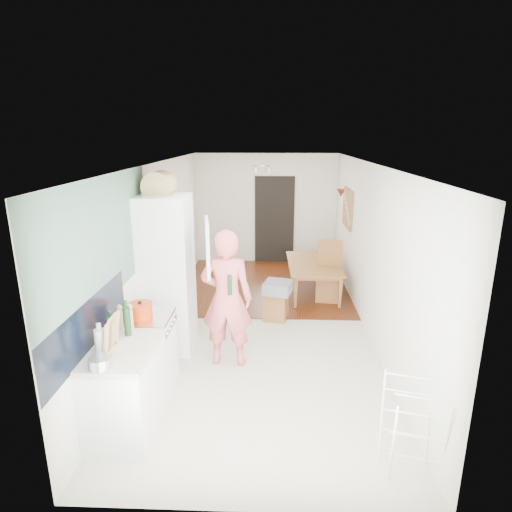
# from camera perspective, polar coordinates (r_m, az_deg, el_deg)

# --- Properties ---
(room_shell) EXTENTS (3.20, 7.00, 2.50)m
(room_shell) POSITION_cam_1_polar(r_m,az_deg,el_deg) (6.43, 0.84, 1.03)
(room_shell) COLOR white
(room_shell) RESTS_ON ground
(floor) EXTENTS (3.20, 7.00, 0.01)m
(floor) POSITION_cam_1_polar(r_m,az_deg,el_deg) (6.86, 0.80, -9.11)
(floor) COLOR beige
(floor) RESTS_ON ground
(wood_floor_overlay) EXTENTS (3.20, 3.30, 0.01)m
(wood_floor_overlay) POSITION_cam_1_polar(r_m,az_deg,el_deg) (8.57, 1.10, -3.83)
(wood_floor_overlay) COLOR #5E280B
(wood_floor_overlay) RESTS_ON room_shell
(sage_wall_panel) EXTENTS (0.02, 3.00, 1.30)m
(sage_wall_panel) POSITION_cam_1_polar(r_m,az_deg,el_deg) (4.68, -19.64, 1.95)
(sage_wall_panel) COLOR slate
(sage_wall_panel) RESTS_ON room_shell
(tile_splashback) EXTENTS (0.02, 1.90, 0.50)m
(tile_splashback) POSITION_cam_1_polar(r_m,az_deg,el_deg) (4.41, -21.32, -8.66)
(tile_splashback) COLOR black
(tile_splashback) RESTS_ON room_shell
(doorway_recess) EXTENTS (0.90, 0.04, 2.00)m
(doorway_recess) POSITION_cam_1_polar(r_m,az_deg,el_deg) (9.88, 2.48, 4.82)
(doorway_recess) COLOR black
(doorway_recess) RESTS_ON room_shell
(base_cabinet) EXTENTS (0.60, 0.90, 0.86)m
(base_cabinet) POSITION_cam_1_polar(r_m,az_deg,el_deg) (4.65, -17.02, -17.00)
(base_cabinet) COLOR white
(base_cabinet) RESTS_ON room_shell
(worktop) EXTENTS (0.62, 0.92, 0.06)m
(worktop) POSITION_cam_1_polar(r_m,az_deg,el_deg) (4.42, -17.51, -11.98)
(worktop) COLOR beige
(worktop) RESTS_ON room_shell
(range_cooker) EXTENTS (0.60, 0.60, 0.88)m
(range_cooker) POSITION_cam_1_polar(r_m,az_deg,el_deg) (5.26, -14.37, -12.57)
(range_cooker) COLOR white
(range_cooker) RESTS_ON room_shell
(cooker_top) EXTENTS (0.60, 0.60, 0.04)m
(cooker_top) POSITION_cam_1_polar(r_m,az_deg,el_deg) (5.06, -14.73, -7.98)
(cooker_top) COLOR silver
(cooker_top) RESTS_ON room_shell
(fridge_housing) EXTENTS (0.66, 0.66, 2.15)m
(fridge_housing) POSITION_cam_1_polar(r_m,az_deg,el_deg) (5.90, -11.78, -2.46)
(fridge_housing) COLOR white
(fridge_housing) RESTS_ON room_shell
(fridge_door) EXTENTS (0.14, 0.56, 0.70)m
(fridge_door) POSITION_cam_1_polar(r_m,az_deg,el_deg) (5.37, -6.49, 1.22)
(fridge_door) COLOR white
(fridge_door) RESTS_ON room_shell
(fridge_interior) EXTENTS (0.02, 0.52, 0.66)m
(fridge_interior) POSITION_cam_1_polar(r_m,az_deg,el_deg) (5.71, -9.03, 2.00)
(fridge_interior) COLOR white
(fridge_interior) RESTS_ON room_shell
(pinboard) EXTENTS (0.03, 0.90, 0.70)m
(pinboard) POSITION_cam_1_polar(r_m,az_deg,el_deg) (8.35, 12.14, 6.25)
(pinboard) COLOR tan
(pinboard) RESTS_ON room_shell
(pinboard_frame) EXTENTS (0.00, 0.94, 0.74)m
(pinboard_frame) POSITION_cam_1_polar(r_m,az_deg,el_deg) (8.35, 12.04, 6.26)
(pinboard_frame) COLOR brown
(pinboard_frame) RESTS_ON room_shell
(wall_sconce) EXTENTS (0.18, 0.18, 0.16)m
(wall_sconce) POSITION_cam_1_polar(r_m,az_deg,el_deg) (8.95, 11.27, 8.23)
(wall_sconce) COLOR maroon
(wall_sconce) RESTS_ON room_shell
(person) EXTENTS (0.80, 0.55, 2.13)m
(person) POSITION_cam_1_polar(r_m,az_deg,el_deg) (5.38, -3.95, -4.11)
(person) COLOR #E66566
(person) RESTS_ON floor
(dining_table) EXTENTS (0.82, 1.44, 0.50)m
(dining_table) POSITION_cam_1_polar(r_m,az_deg,el_deg) (8.15, 7.80, -3.22)
(dining_table) COLOR brown
(dining_table) RESTS_ON floor
(dining_chair) EXTENTS (0.50, 0.50, 1.06)m
(dining_chair) POSITION_cam_1_polar(r_m,az_deg,el_deg) (7.76, 9.75, -2.10)
(dining_chair) COLOR brown
(dining_chair) RESTS_ON floor
(stool) EXTENTS (0.42, 0.42, 0.47)m
(stool) POSITION_cam_1_polar(r_m,az_deg,el_deg) (6.98, 2.63, -6.59)
(stool) COLOR brown
(stool) RESTS_ON floor
(grey_drape) EXTENTS (0.50, 0.50, 0.19)m
(grey_drape) POSITION_cam_1_polar(r_m,az_deg,el_deg) (6.81, 2.92, -4.21)
(grey_drape) COLOR slate
(grey_drape) RESTS_ON stool
(drying_rack) EXTENTS (0.54, 0.50, 0.87)m
(drying_rack) POSITION_cam_1_polar(r_m,az_deg,el_deg) (4.23, 20.08, -20.84)
(drying_rack) COLOR white
(drying_rack) RESTS_ON floor
(bread_bin) EXTENTS (0.49, 0.47, 0.21)m
(bread_bin) POSITION_cam_1_polar(r_m,az_deg,el_deg) (5.75, -12.76, 9.09)
(bread_bin) COLOR #D5B569
(bread_bin) RESTS_ON fridge_housing
(red_casserole) EXTENTS (0.31, 0.31, 0.16)m
(red_casserole) POSITION_cam_1_polar(r_m,az_deg,el_deg) (5.01, -15.17, -7.00)
(red_casserole) COLOR red
(red_casserole) RESTS_ON cooker_top
(steel_pan) EXTENTS (0.25, 0.25, 0.10)m
(steel_pan) POSITION_cam_1_polar(r_m,az_deg,el_deg) (4.11, -19.99, -13.19)
(steel_pan) COLOR silver
(steel_pan) RESTS_ON worktop
(held_bottle) EXTENTS (0.05, 0.05, 0.25)m
(held_bottle) POSITION_cam_1_polar(r_m,az_deg,el_deg) (5.22, -3.52, -3.88)
(held_bottle) COLOR #173A1C
(held_bottle) RESTS_ON person
(bottle_a) EXTENTS (0.07, 0.07, 0.28)m
(bottle_a) POSITION_cam_1_polar(r_m,az_deg,el_deg) (4.45, -18.72, -9.47)
(bottle_a) COLOR #173A1C
(bottle_a) RESTS_ON worktop
(bottle_b) EXTENTS (0.07, 0.07, 0.31)m
(bottle_b) POSITION_cam_1_polar(r_m,az_deg,el_deg) (4.59, -16.80, -8.34)
(bottle_b) COLOR #173A1C
(bottle_b) RESTS_ON worktop
(bottle_c) EXTENTS (0.11, 0.11, 0.25)m
(bottle_c) POSITION_cam_1_polar(r_m,az_deg,el_deg) (4.31, -20.05, -10.70)
(bottle_c) COLOR silver
(bottle_c) RESTS_ON worktop
(pepper_mill_front) EXTENTS (0.07, 0.07, 0.22)m
(pepper_mill_front) POSITION_cam_1_polar(r_m,az_deg,el_deg) (4.72, -16.41, -8.12)
(pepper_mill_front) COLOR #D5B569
(pepper_mill_front) RESTS_ON worktop
(pepper_mill_back) EXTENTS (0.06, 0.06, 0.21)m
(pepper_mill_back) POSITION_cam_1_polar(r_m,az_deg,el_deg) (4.78, -17.64, -8.03)
(pepper_mill_back) COLOR #D5B569
(pepper_mill_back) RESTS_ON worktop
(chopping_boards) EXTENTS (0.05, 0.25, 0.34)m
(chopping_boards) POSITION_cam_1_polar(r_m,az_deg,el_deg) (4.34, -18.70, -9.67)
(chopping_boards) COLOR #D5B569
(chopping_boards) RESTS_ON worktop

